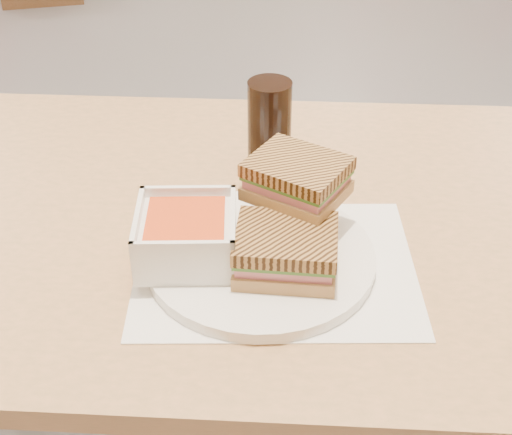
# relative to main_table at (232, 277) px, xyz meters

# --- Properties ---
(main_table) EXTENTS (1.20, 0.70, 0.75)m
(main_table) POSITION_rel_main_table_xyz_m (0.00, 0.00, 0.00)
(main_table) COLOR tan
(main_table) RESTS_ON ground
(tray_liner) EXTENTS (0.36, 0.29, 0.00)m
(tray_liner) POSITION_rel_main_table_xyz_m (0.07, -0.11, 0.11)
(tray_liner) COLOR white
(tray_liner) RESTS_ON main_table
(plate) EXTENTS (0.29, 0.29, 0.02)m
(plate) POSITION_rel_main_table_xyz_m (0.05, -0.11, 0.12)
(plate) COLOR white
(plate) RESTS_ON tray_liner
(soup_bowl) EXTENTS (0.13, 0.13, 0.06)m
(soup_bowl) POSITION_rel_main_table_xyz_m (-0.04, -0.11, 0.16)
(soup_bowl) COLOR white
(soup_bowl) RESTS_ON plate
(panini_lower) EXTENTS (0.12, 0.11, 0.05)m
(panini_lower) POSITION_rel_main_table_xyz_m (0.08, -0.13, 0.16)
(panini_lower) COLOR tan
(panini_lower) RESTS_ON plate
(panini_upper) EXTENTS (0.15, 0.14, 0.05)m
(panini_upper) POSITION_rel_main_table_xyz_m (0.09, -0.05, 0.21)
(panini_upper) COLOR tan
(panini_upper) RESTS_ON panini_lower
(cola_glass) EXTENTS (0.06, 0.06, 0.14)m
(cola_glass) POSITION_rel_main_table_xyz_m (0.05, 0.13, 0.18)
(cola_glass) COLOR black
(cola_glass) RESTS_ON main_table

